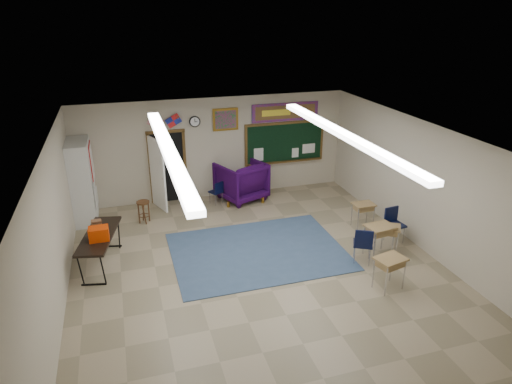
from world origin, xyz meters
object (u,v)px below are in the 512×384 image
object	(u,v)px
wingback_armchair	(241,181)
folding_table	(101,249)
student_desk_front_right	(363,214)
wooden_stool	(144,212)
student_desk_front_left	(379,239)

from	to	relation	value
wingback_armchair	folding_table	world-z (taller)	wingback_armchair
wingback_armchair	student_desk_front_right	bearing A→B (deg)	111.27
student_desk_front_right	wooden_stool	xyz separation A→B (m)	(-5.46, 1.94, -0.05)
student_desk_front_left	folding_table	world-z (taller)	folding_table
folding_table	wingback_armchair	bearing A→B (deg)	47.36
wingback_armchair	student_desk_front_left	distance (m)	4.71
student_desk_front_left	student_desk_front_right	size ratio (longest dim) A/B	1.16
folding_table	student_desk_front_left	bearing A→B (deg)	-0.49
student_desk_front_right	folding_table	xyz separation A→B (m)	(-6.53, -0.02, 0.05)
student_desk_front_right	folding_table	size ratio (longest dim) A/B	0.34
student_desk_front_left	wooden_stool	distance (m)	6.09
wingback_armchair	wooden_stool	bearing A→B (deg)	-5.84
wingback_armchair	student_desk_front_right	world-z (taller)	wingback_armchair
student_desk_front_right	wooden_stool	world-z (taller)	student_desk_front_right
student_desk_front_right	folding_table	bearing A→B (deg)	179.01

